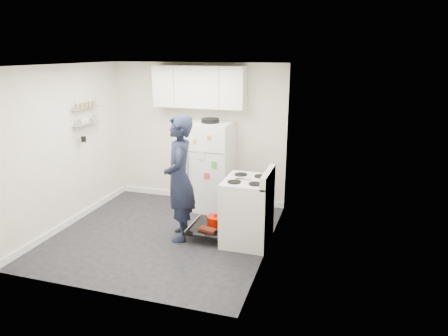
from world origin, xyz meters
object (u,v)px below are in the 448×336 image
(open_oven_door, at_px, (211,224))
(person, at_px, (179,179))
(electric_range, at_px, (247,211))
(refrigerator, at_px, (211,166))

(open_oven_door, distance_m, person, 0.87)
(electric_range, height_order, person, person)
(refrigerator, bearing_deg, person, -92.30)
(electric_range, distance_m, person, 1.08)
(electric_range, relative_size, open_oven_door, 1.52)
(refrigerator, bearing_deg, electric_range, -50.29)
(person, bearing_deg, refrigerator, 157.90)
(electric_range, height_order, refrigerator, refrigerator)
(person, bearing_deg, open_oven_door, 94.47)
(electric_range, relative_size, person, 0.60)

